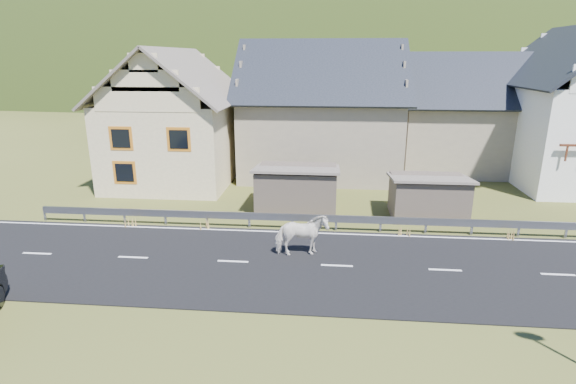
# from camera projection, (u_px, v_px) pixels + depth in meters

# --- Properties ---
(ground) EXTENTS (160.00, 160.00, 0.00)m
(ground) POSITION_uv_depth(u_px,v_px,m) (337.00, 267.00, 17.00)
(ground) COLOR #3A3C18
(ground) RESTS_ON ground
(road) EXTENTS (60.00, 7.00, 0.04)m
(road) POSITION_uv_depth(u_px,v_px,m) (337.00, 266.00, 16.99)
(road) COLOR black
(road) RESTS_ON ground
(lane_markings) EXTENTS (60.00, 6.60, 0.01)m
(lane_markings) POSITION_uv_depth(u_px,v_px,m) (337.00, 266.00, 16.99)
(lane_markings) COLOR silver
(lane_markings) RESTS_ON road
(guardrail) EXTENTS (28.10, 0.09, 0.75)m
(guardrail) POSITION_uv_depth(u_px,v_px,m) (336.00, 219.00, 20.35)
(guardrail) COLOR #93969B
(guardrail) RESTS_ON ground
(shed_left) EXTENTS (4.30, 3.30, 2.40)m
(shed_left) POSITION_uv_depth(u_px,v_px,m) (297.00, 189.00, 23.05)
(shed_left) COLOR brown
(shed_left) RESTS_ON ground
(shed_right) EXTENTS (3.80, 2.90, 2.20)m
(shed_right) POSITION_uv_depth(u_px,v_px,m) (428.00, 197.00, 22.04)
(shed_right) COLOR brown
(shed_right) RESTS_ON ground
(house_cream) EXTENTS (7.80, 9.80, 8.30)m
(house_cream) POSITION_uv_depth(u_px,v_px,m) (176.00, 111.00, 28.05)
(house_cream) COLOR beige
(house_cream) RESTS_ON ground
(house_stone_a) EXTENTS (10.80, 9.80, 8.90)m
(house_stone_a) POSITION_uv_depth(u_px,v_px,m) (321.00, 103.00, 30.04)
(house_stone_a) COLOR gray
(house_stone_a) RESTS_ON ground
(house_stone_b) EXTENTS (9.80, 8.80, 8.10)m
(house_stone_b) POSITION_uv_depth(u_px,v_px,m) (466.00, 107.00, 31.19)
(house_stone_b) COLOR gray
(house_stone_b) RESTS_ON ground
(mountain) EXTENTS (440.00, 280.00, 260.00)m
(mountain) POSITION_uv_depth(u_px,v_px,m) (342.00, 123.00, 193.93)
(mountain) COLOR #263512
(mountain) RESTS_ON ground
(conifer_patch) EXTENTS (76.00, 50.00, 28.00)m
(conifer_patch) POSITION_uv_depth(u_px,v_px,m) (134.00, 63.00, 124.91)
(conifer_patch) COLOR black
(conifer_patch) RESTS_ON ground
(horse) EXTENTS (1.34, 2.19, 1.73)m
(horse) POSITION_uv_depth(u_px,v_px,m) (301.00, 235.00, 17.63)
(horse) COLOR silver
(horse) RESTS_ON road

